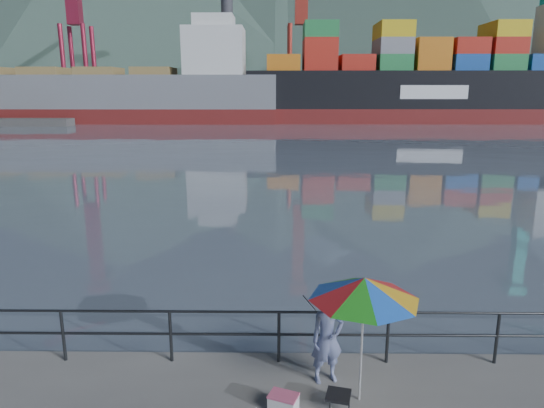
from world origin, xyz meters
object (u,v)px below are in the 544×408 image
Objects in this scene: beach_umbrella at (364,289)px; bulk_carrier at (122,94)px; container_ship at (436,83)px; fisherman at (327,338)px; cooler_bag at (283,403)px.

bulk_carrier is at bearing 110.10° from beach_umbrella.
container_ship is (23.41, 71.45, 3.92)m from beach_umbrella.
beach_umbrella is 75.29m from container_ship.
fisherman is 0.75× the size of beach_umbrella.
container_ship reaches higher than bulk_carrier.
fisherman is 3.70× the size of cooler_bag.
cooler_bag is 0.01× the size of bulk_carrier.
fisherman is 74.55m from bulk_carrier.
fisherman reaches higher than cooler_bag.
beach_umbrella is (0.49, -0.55, 1.15)m from fisherman.
beach_umbrella is 75.19m from bulk_carrier.
beach_umbrella is at bearing -108.14° from container_ship.
container_ship is at bearing 92.40° from cooler_bag.
container_ship is (23.90, 70.91, 5.07)m from fisherman.
beach_umbrella is 0.04× the size of bulk_carrier.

